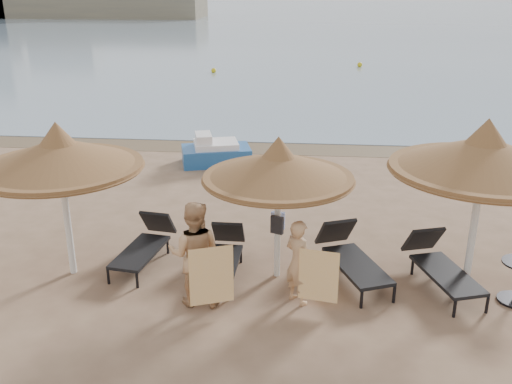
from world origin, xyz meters
TOP-DOWN VIEW (x-y plane):
  - ground at (0.00, 0.00)m, footprint 160.00×160.00m
  - sea at (0.00, 80.00)m, footprint 200.00×140.00m
  - wet_sand_strip at (0.00, 9.40)m, footprint 200.00×1.60m
  - palapa_left at (-3.18, 0.27)m, footprint 3.04×3.04m
  - palapa_center at (0.79, 0.52)m, footprint 2.80×2.80m
  - palapa_right at (4.31, 0.43)m, footprint 3.23×3.23m
  - lounger_far_left at (-1.89, 0.88)m, footprint 0.94×2.03m
  - lounger_near_left at (-0.26, 0.59)m, footprint 0.65×1.89m
  - lounger_near_right at (2.18, 0.66)m, footprint 1.44×2.21m
  - lounger_far_right at (3.82, 0.49)m, footprint 1.26×2.15m
  - person_left at (-0.58, -0.58)m, footprint 1.03×0.68m
  - person_right at (1.21, -0.40)m, footprint 0.98×0.97m
  - towel_left at (-0.23, -0.93)m, footprint 0.71×0.29m
  - towel_right at (1.56, -0.65)m, footprint 0.68×0.15m
  - bag_patterned at (0.79, 0.70)m, footprint 0.27×0.11m
  - bag_dark at (0.79, 0.36)m, footprint 0.25×0.16m
  - pedal_boat at (-1.55, 7.50)m, footprint 2.32×1.72m
  - buoy_left at (-4.60, 25.58)m, footprint 0.31×0.31m
  - buoy_mid at (4.50, 28.94)m, footprint 0.33×0.33m

SIDE VIEW (x-z plane):
  - ground at x=0.00m, z-range 0.00..0.00m
  - wet_sand_strip at x=0.00m, z-range 0.00..0.01m
  - sea at x=0.00m, z-range 0.00..0.03m
  - buoy_left at x=-4.60m, z-range 0.00..0.31m
  - buoy_mid at x=4.50m, z-range 0.00..0.33m
  - pedal_boat at x=-1.55m, z-range -0.12..0.84m
  - lounger_near_left at x=-0.26m, z-range -0.04..0.80m
  - lounger_far_left at x=-1.89m, z-range -0.04..0.83m
  - lounger_far_right at x=3.82m, z-range -0.05..0.87m
  - lounger_near_right at x=2.18m, z-range -0.05..0.90m
  - towel_right at x=1.56m, z-range 0.18..1.14m
  - towel_left at x=-0.23m, z-range 0.20..1.26m
  - person_right at x=1.21m, z-range 0.00..1.81m
  - bag_patterned at x=0.79m, z-range 0.92..1.25m
  - person_left at x=-0.58m, z-range 0.00..2.21m
  - bag_dark at x=0.79m, z-range 0.97..1.30m
  - palapa_center at x=0.79m, z-range 0.82..3.59m
  - palapa_left at x=-3.18m, z-range 0.89..3.90m
  - palapa_right at x=4.31m, z-range 0.95..4.15m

